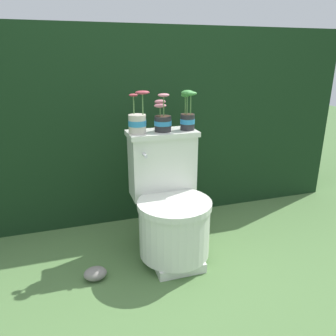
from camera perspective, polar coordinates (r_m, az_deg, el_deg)
The scene contains 7 objects.
ground_plane at distance 2.09m, azimuth 0.19°, elevation -15.89°, with size 12.00×12.00×0.00m, color #4C703D.
hedge_backdrop at distance 2.69m, azimuth -6.15°, elevation 8.21°, with size 3.25×0.70×1.39m.
toilet at distance 2.00m, azimuth 0.36°, elevation -6.76°, with size 0.43×0.57×0.76m.
potted_plant_left at distance 1.93m, azimuth -5.34°, elevation 8.17°, with size 0.13×0.11×0.25m.
potted_plant_midleft at distance 1.98m, azimuth -0.95°, elevation 8.43°, with size 0.10×0.11×0.23m.
potted_plant_middle at distance 2.02m, azimuth 3.44°, elevation 9.12°, with size 0.09×0.09×0.24m.
garden_stone at distance 1.97m, azimuth -12.54°, elevation -17.50°, with size 0.13×0.10×0.07m.
Camera 1 is at (-0.53, -1.63, 1.19)m, focal length 35.00 mm.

